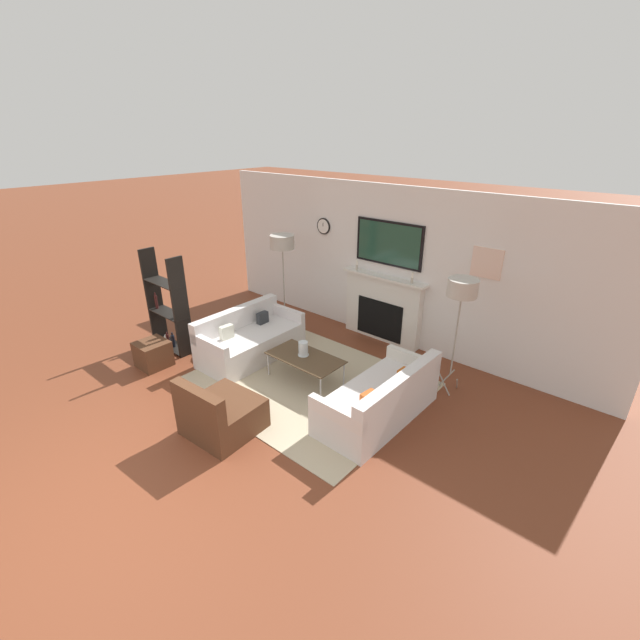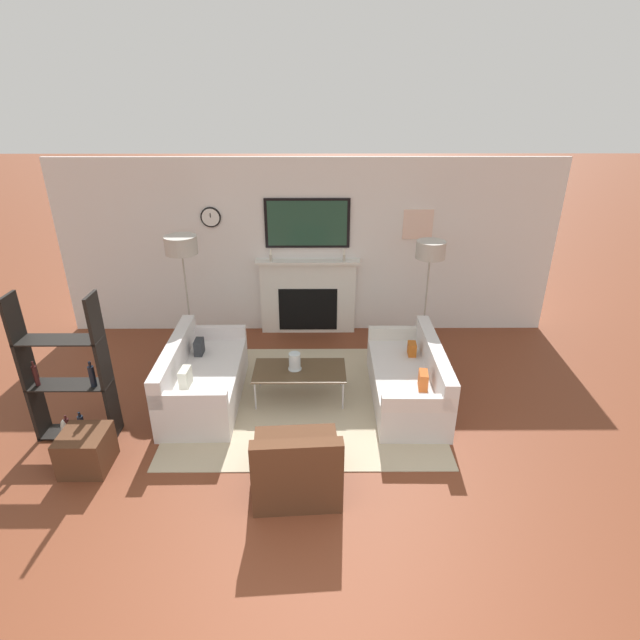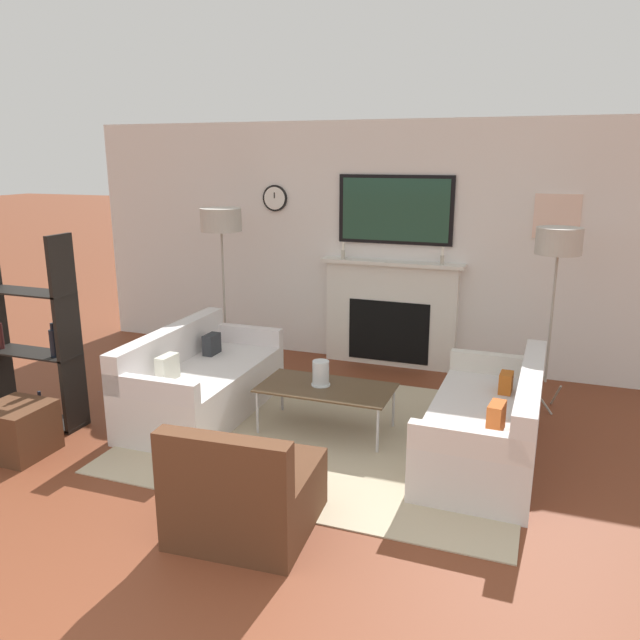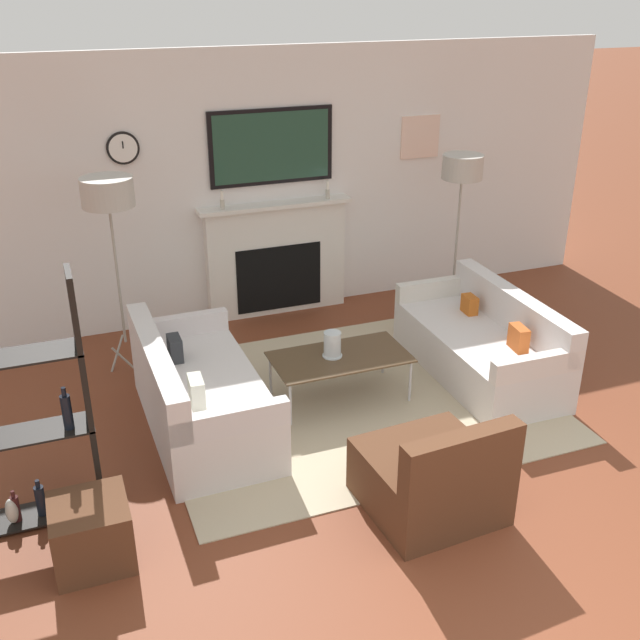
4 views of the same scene
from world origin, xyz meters
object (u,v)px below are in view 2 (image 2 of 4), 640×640
couch_left (202,380)px  floor_lamp_left (181,247)px  hurricane_candle (295,362)px  ottoman (86,450)px  armchair (297,467)px  couch_right (409,380)px  shelf_unit (67,376)px  coffee_table (300,372)px  floor_lamp_right (431,252)px

couch_left → floor_lamp_left: 1.86m
hurricane_candle → floor_lamp_left: 2.25m
floor_lamp_left → ottoman: size_ratio=3.85×
armchair → hurricane_candle: (-0.08, 1.61, 0.24)m
couch_right → shelf_unit: bearing=-169.9°
coffee_table → floor_lamp_right: bearing=33.7°
coffee_table → floor_lamp_left: floor_lamp_left is taller
floor_lamp_left → floor_lamp_right: 3.38m
hurricane_candle → ottoman: (-2.09, -1.29, -0.29)m
couch_left → floor_lamp_left: floor_lamp_left is taller
shelf_unit → ottoman: bearing=-59.5°
coffee_table → ottoman: (-2.15, -1.27, -0.17)m
floor_lamp_right → ottoman: (-3.92, -2.45, -1.35)m
couch_left → coffee_table: couch_left is taller
couch_left → floor_lamp_right: (2.98, 1.22, 1.28)m
floor_lamp_right → shelf_unit: size_ratio=1.01×
couch_left → coffee_table: bearing=2.0°
hurricane_candle → ottoman: size_ratio=0.47×
armchair → shelf_unit: size_ratio=0.51×
coffee_table → shelf_unit: (-2.47, -0.73, 0.38)m
floor_lamp_left → ottoman: bearing=-102.4°
floor_lamp_right → shelf_unit: floor_lamp_right is taller
couch_right → ottoman: bearing=-160.8°
armchair → ottoman: size_ratio=1.89×
armchair → coffee_table: armchair is taller
coffee_table → ottoman: 2.50m
coffee_table → couch_right: bearing=-1.8°
couch_left → hurricane_candle: (1.16, 0.07, 0.21)m
coffee_table → ottoman: bearing=-149.5°
armchair → floor_lamp_left: (-1.64, 2.76, 1.38)m
couch_right → coffee_table: size_ratio=1.58×
coffee_table → couch_left: bearing=-178.0°
couch_left → couch_right: 2.58m
armchair → hurricane_candle: 1.63m
couch_right → ottoman: size_ratio=3.89×
armchair → floor_lamp_right: bearing=57.7°
floor_lamp_left → floor_lamp_right: (3.38, -0.00, -0.07)m
couch_left → hurricane_candle: couch_left is taller
ottoman → couch_left: bearing=52.6°
couch_left → shelf_unit: bearing=-151.3°
hurricane_candle → floor_lamp_right: floor_lamp_right is taller
couch_left → floor_lamp_right: size_ratio=1.02×
ottoman → floor_lamp_right: bearing=32.0°
couch_right → armchair: size_ratio=2.06×
couch_left → ottoman: couch_left is taller
shelf_unit → couch_right: bearing=10.1°
couch_left → floor_lamp_right: bearing=22.3°
coffee_table → armchair: bearing=-89.3°
armchair → coffee_table: (-0.02, 1.58, 0.12)m
couch_right → coffee_table: 1.37m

